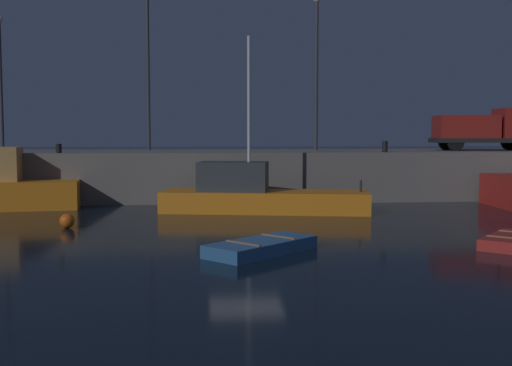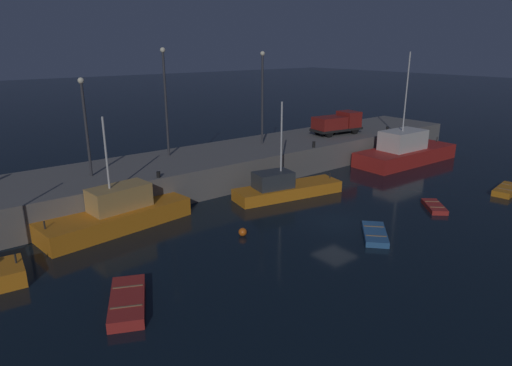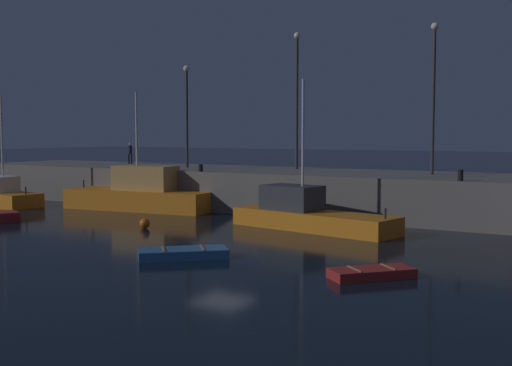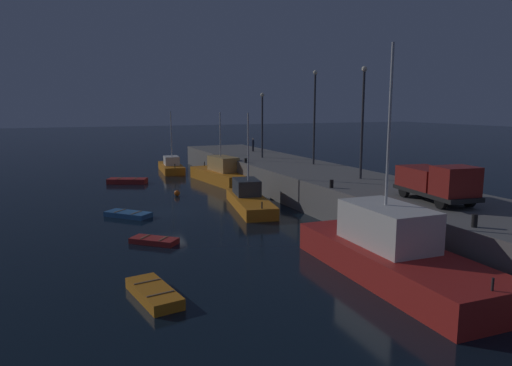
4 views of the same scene
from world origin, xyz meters
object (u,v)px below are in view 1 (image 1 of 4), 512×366
fishing_trawler_red (257,194)px  dinghy_red_small (261,247)px  bollard_west (385,147)px  lamp_post_east (148,59)px  lamp_post_west (0,72)px  mooring_buoy_near (67,221)px  rowboat_blue_far (511,241)px  bollard_east (59,148)px  lamp_post_central (316,61)px  utility_truck (485,128)px

fishing_trawler_red → dinghy_red_small: 9.67m
bollard_west → lamp_post_east: bearing=155.1°
lamp_post_west → lamp_post_east: size_ratio=0.78×
mooring_buoy_near → bollard_west: bollard_west is taller
rowboat_blue_far → bollard_east: 20.87m
lamp_post_east → bollard_west: lamp_post_east is taller
fishing_trawler_red → lamp_post_west: bearing=151.7°
lamp_post_west → lamp_post_central: bearing=3.1°
lamp_post_east → bollard_east: size_ratio=20.27×
mooring_buoy_near → lamp_post_central: bearing=46.5°
fishing_trawler_red → bollard_east: fishing_trawler_red is taller
mooring_buoy_near → lamp_post_east: (1.92, 13.44, 7.54)m
rowboat_blue_far → lamp_post_central: lamp_post_central is taller
rowboat_blue_far → bollard_east: (-16.36, 12.71, 2.59)m
lamp_post_west → utility_truck: 26.85m
dinghy_red_small → lamp_post_central: lamp_post_central is taller
rowboat_blue_far → mooring_buoy_near: 15.24m
fishing_trawler_red → mooring_buoy_near: 8.51m
fishing_trawler_red → mooring_buoy_near: fishing_trawler_red is taller
fishing_trawler_red → lamp_post_east: 12.82m
mooring_buoy_near → lamp_post_west: bearing=116.8°
lamp_post_east → lamp_post_central: bearing=-7.6°
fishing_trawler_red → lamp_post_east: lamp_post_east is taller
dinghy_red_small → bollard_west: bollard_west is taller
lamp_post_east → bollard_east: 8.56m
lamp_post_west → bollard_west: lamp_post_west is taller
lamp_post_central → bollard_west: 7.08m
utility_truck → bollard_east: (-22.96, -3.12, -1.02)m
fishing_trawler_red → bollard_west: (6.87, 3.50, 2.05)m
dinghy_red_small → mooring_buoy_near: (-6.64, 5.41, 0.08)m
rowboat_blue_far → bollard_west: size_ratio=5.06×
bollard_east → mooring_buoy_near: bearing=-75.8°
utility_truck → lamp_post_east: bearing=172.2°
rowboat_blue_far → utility_truck: utility_truck is taller
dinghy_red_small → rowboat_blue_far: bearing=3.1°
lamp_post_east → bollard_east: bearing=-124.1°
lamp_post_east → utility_truck: lamp_post_east is taller
rowboat_blue_far → bollard_east: bearing=142.2°
lamp_post_central → bollard_west: (2.73, -4.44, -4.79)m
fishing_trawler_red → utility_truck: 15.45m
fishing_trawler_red → utility_truck: fishing_trawler_red is taller
dinghy_red_small → bollard_east: 15.90m
dinghy_red_small → mooring_buoy_near: 8.57m
dinghy_red_small → bollard_west: 15.40m
lamp_post_east → fishing_trawler_red: bearing=-59.4°
lamp_post_west → lamp_post_central: 17.24m
mooring_buoy_near → lamp_post_west: 14.16m
rowboat_blue_far → bollard_west: (-0.15, 12.70, 2.65)m
bollard_east → lamp_post_west: bearing=136.7°
fishing_trawler_red → mooring_buoy_near: (-7.38, -4.21, -0.50)m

